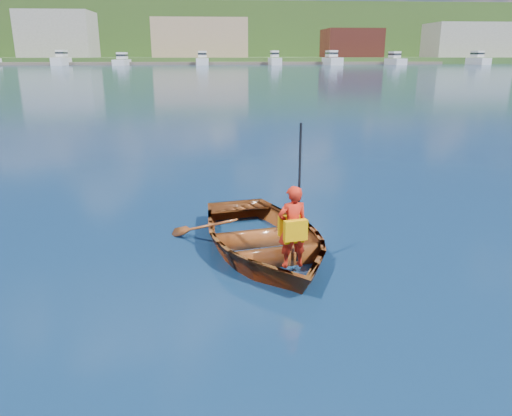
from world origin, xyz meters
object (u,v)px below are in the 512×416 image
(rowboat, at_px, (263,238))
(dock, at_px, (183,63))
(marina_yachts, at_px, (239,60))
(child_paddler, at_px, (293,227))

(rowboat, relative_size, dock, 0.03)
(rowboat, bearing_deg, marina_yachts, 87.52)
(child_paddler, bearing_deg, dock, 94.03)
(child_paddler, xyz_separation_m, marina_yachts, (5.83, 143.61, 0.71))
(rowboat, xyz_separation_m, child_paddler, (0.34, -0.84, 0.47))
(dock, bearing_deg, rowboat, -86.08)
(rowboat, height_order, dock, dock)
(dock, distance_m, marina_yachts, 16.98)
(rowboat, height_order, child_paddler, child_paddler)
(child_paddler, relative_size, dock, 0.01)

